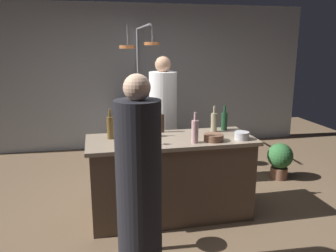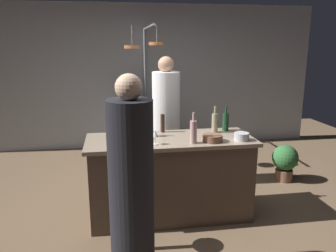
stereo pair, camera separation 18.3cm
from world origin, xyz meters
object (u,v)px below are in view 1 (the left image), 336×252
(chef, at_px, (163,127))
(wine_glass_near_left_guest, at_px, (131,136))
(wine_bottle_white, at_px, (214,122))
(mixing_bowl_steel, at_px, (242,136))
(guest_left, at_px, (139,190))
(bar_stool_left, at_px, (133,215))
(pepper_mill, at_px, (162,123))
(mixing_bowl_wooden, at_px, (213,137))
(wine_bottle_red, at_px, (144,127))
(wine_glass_near_right_guest, at_px, (157,135))
(wine_bottle_green, at_px, (224,121))
(potted_plant, at_px, (280,159))
(wine_bottle_rose, at_px, (195,131))
(wine_bottle_amber, at_px, (110,127))
(stove_range, at_px, (141,127))

(chef, relative_size, wine_glass_near_left_guest, 11.90)
(wine_bottle_white, bearing_deg, wine_glass_near_left_guest, -158.62)
(wine_glass_near_left_guest, height_order, mixing_bowl_steel, wine_glass_near_left_guest)
(guest_left, bearing_deg, mixing_bowl_steel, 33.28)
(mixing_bowl_steel, bearing_deg, wine_glass_near_left_guest, -179.02)
(bar_stool_left, distance_m, pepper_mill, 1.18)
(chef, distance_m, mixing_bowl_steel, 1.29)
(mixing_bowl_wooden, bearing_deg, mixing_bowl_steel, -1.45)
(bar_stool_left, xyz_separation_m, mixing_bowl_wooden, (0.90, 0.43, 0.56))
(wine_bottle_red, relative_size, wine_glass_near_right_guest, 2.01)
(wine_bottle_green, bearing_deg, potted_plant, 24.70)
(guest_left, relative_size, pepper_mill, 7.99)
(wine_bottle_rose, bearing_deg, wine_glass_near_right_guest, 177.87)
(pepper_mill, bearing_deg, potted_plant, 13.96)
(guest_left, relative_size, wine_glass_near_left_guest, 11.50)
(wine_bottle_green, bearing_deg, wine_bottle_white, -157.05)
(pepper_mill, bearing_deg, mixing_bowl_wooden, -45.92)
(wine_bottle_red, bearing_deg, wine_bottle_rose, -35.17)
(wine_bottle_amber, relative_size, wine_glass_near_left_guest, 2.20)
(mixing_bowl_steel, bearing_deg, wine_bottle_rose, -177.82)
(potted_plant, bearing_deg, wine_bottle_white, -155.52)
(wine_bottle_white, distance_m, wine_bottle_rose, 0.52)
(wine_bottle_amber, distance_m, mixing_bowl_steel, 1.40)
(wine_bottle_white, xyz_separation_m, wine_bottle_red, (-0.82, -0.06, -0.00))
(bar_stool_left, height_order, guest_left, guest_left)
(bar_stool_left, xyz_separation_m, wine_bottle_amber, (-0.15, 0.74, 0.65))
(stove_range, distance_m, pepper_mill, 2.24)
(pepper_mill, height_order, mixing_bowl_wooden, pepper_mill)
(mixing_bowl_wooden, height_order, mixing_bowl_steel, mixing_bowl_steel)
(chef, height_order, wine_bottle_amber, chef)
(potted_plant, xyz_separation_m, wine_bottle_rose, (-1.56, -0.95, 0.73))
(potted_plant, bearing_deg, wine_bottle_green, -155.30)
(wine_bottle_amber, xyz_separation_m, mixing_bowl_steel, (1.36, -0.32, -0.09))
(potted_plant, bearing_deg, chef, 173.45)
(pepper_mill, xyz_separation_m, wine_bottle_rose, (0.24, -0.50, 0.02))
(wine_bottle_amber, bearing_deg, potted_plant, 14.22)
(pepper_mill, bearing_deg, bar_stool_left, -116.55)
(stove_range, height_order, chef, chef)
(wine_bottle_rose, distance_m, wine_glass_near_left_guest, 0.66)
(guest_left, bearing_deg, pepper_mill, 71.03)
(wine_bottle_red, bearing_deg, mixing_bowl_wooden, -24.07)
(mixing_bowl_steel, bearing_deg, wine_bottle_amber, 166.86)
(wine_bottle_green, bearing_deg, wine_bottle_rose, -137.45)
(wine_bottle_green, bearing_deg, wine_glass_near_right_guest, -153.55)
(wine_glass_near_left_guest, relative_size, mixing_bowl_wooden, 0.70)
(stove_range, xyz_separation_m, wine_bottle_white, (0.55, -2.28, 0.57))
(wine_glass_near_left_guest, bearing_deg, wine_bottle_green, 21.59)
(chef, bearing_deg, wine_glass_near_right_guest, -104.45)
(wine_bottle_rose, height_order, mixing_bowl_wooden, wine_bottle_rose)
(wine_bottle_green, relative_size, wine_bottle_rose, 0.91)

